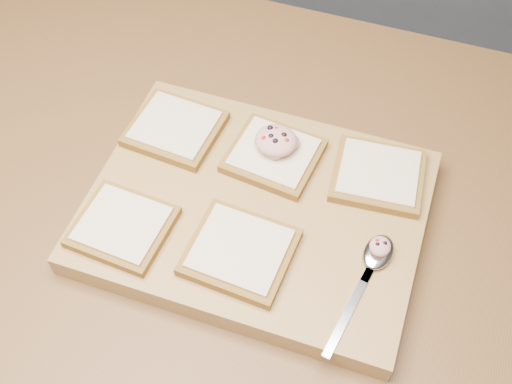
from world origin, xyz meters
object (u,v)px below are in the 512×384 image
Objects in this scene: tuna_salad_dollop at (276,140)px; spoon at (374,260)px; cutting_board at (256,211)px; bread_far_center at (274,155)px.

spoon is at bearing -36.39° from tuna_salad_dollop.
cutting_board is 3.34× the size of bread_far_center.
bread_far_center is at bearing 91.05° from cutting_board.
cutting_board is 7.46× the size of tuna_salad_dollop.
tuna_salad_dollop is at bearing 143.61° from spoon.
spoon is (0.17, -0.04, 0.02)m from cutting_board.
cutting_board is 0.09m from bread_far_center.
tuna_salad_dollop is 0.32× the size of spoon.
spoon is at bearing -12.36° from cutting_board.
cutting_board is 0.10m from tuna_salad_dollop.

